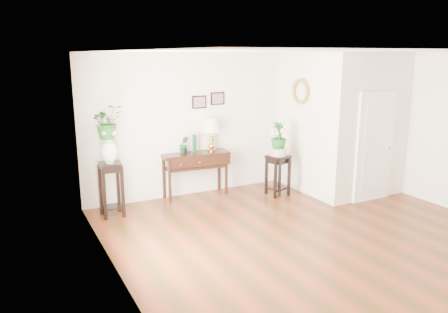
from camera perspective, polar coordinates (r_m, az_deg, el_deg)
floor at (r=7.12m, az=11.10°, el=-9.85°), size 6.00×5.50×0.02m
ceiling at (r=6.57m, az=12.20°, el=13.27°), size 6.00×5.50×0.02m
wall_back at (r=8.97m, az=0.53°, el=4.48°), size 6.00×0.02×2.80m
wall_left at (r=5.39m, az=-14.09°, el=-1.82°), size 0.02×5.50×2.80m
wall_right at (r=8.89m, az=26.88°, el=2.97°), size 0.02×5.50×2.80m
partition at (r=9.39m, az=14.83°, el=4.43°), size 1.80×1.95×2.80m
door at (r=8.74m, az=19.08°, el=1.19°), size 0.90×0.05×2.10m
art_print_left at (r=8.61m, az=-3.25°, el=7.12°), size 0.30×0.02×0.25m
art_print_right at (r=8.78m, az=-0.85°, el=7.58°), size 0.30×0.02×0.25m
wall_ornament at (r=8.81m, az=9.94°, el=8.38°), size 0.07×0.51×0.51m
console_table at (r=8.66m, az=-3.74°, el=-2.34°), size 1.36×0.56×0.88m
table_lamp at (r=8.63m, az=-1.65°, el=3.02°), size 0.49×0.49×0.67m
green_vase at (r=8.51m, az=-3.89°, el=1.61°), size 0.10×0.10×0.36m
potted_plant at (r=8.43m, az=-5.27°, el=1.45°), size 0.21×0.19×0.33m
plant_stand_a at (r=7.83m, az=-14.50°, el=-4.19°), size 0.42×0.42×0.95m
porcelain_vase at (r=7.65m, az=-14.80°, el=0.84°), size 0.36×0.36×0.47m
lily_arrangement at (r=7.57m, az=-15.01°, el=4.28°), size 0.60×0.55×0.58m
plant_stand_b at (r=8.78m, az=7.02°, el=-2.44°), size 0.49×0.49×0.82m
ceramic_bowl at (r=8.66m, az=7.11°, el=0.67°), size 0.39×0.39×0.15m
narcissus at (r=8.60m, az=7.16°, el=2.69°), size 0.38×0.38×0.54m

